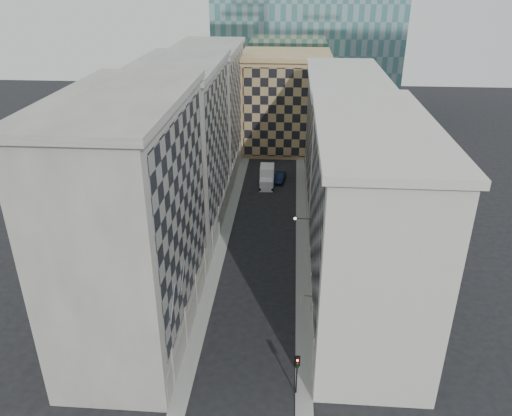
% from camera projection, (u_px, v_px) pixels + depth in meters
% --- Properties ---
extents(sidewalk_west, '(1.50, 100.00, 0.15)m').
position_uv_depth(sidewalk_west, '(224.00, 236.00, 67.95)').
color(sidewalk_west, gray).
rests_on(sidewalk_west, ground).
extents(sidewalk_east, '(1.50, 100.00, 0.15)m').
position_uv_depth(sidewalk_east, '(302.00, 239.00, 67.25)').
color(sidewalk_east, gray).
rests_on(sidewalk_east, ground).
extents(bldg_left_a, '(10.80, 22.80, 23.70)m').
position_uv_depth(bldg_left_a, '(134.00, 222.00, 46.16)').
color(bldg_left_a, gray).
rests_on(bldg_left_a, ground).
extents(bldg_left_b, '(10.80, 22.80, 22.70)m').
position_uv_depth(bldg_left_b, '(183.00, 150.00, 66.14)').
color(bldg_left_b, gray).
rests_on(bldg_left_b, ground).
extents(bldg_left_c, '(10.80, 22.80, 21.70)m').
position_uv_depth(bldg_left_c, '(209.00, 111.00, 86.12)').
color(bldg_left_c, gray).
rests_on(bldg_left_c, ground).
extents(bldg_right_a, '(10.80, 26.80, 20.70)m').
position_uv_depth(bldg_right_a, '(364.00, 225.00, 48.95)').
color(bldg_right_a, beige).
rests_on(bldg_right_a, ground).
extents(bldg_right_b, '(10.80, 28.80, 19.70)m').
position_uv_depth(bldg_right_b, '(342.00, 143.00, 73.41)').
color(bldg_right_b, beige).
rests_on(bldg_right_b, ground).
extents(tan_block, '(16.80, 14.80, 18.80)m').
position_uv_depth(tan_block, '(285.00, 102.00, 97.45)').
color(tan_block, tan).
rests_on(tan_block, ground).
extents(church_tower, '(7.20, 7.20, 51.50)m').
position_uv_depth(church_tower, '(279.00, 1.00, 102.65)').
color(church_tower, '#2F2A25').
rests_on(church_tower, ground).
extents(flagpoles_left, '(0.10, 6.33, 2.33)m').
position_uv_depth(flagpoles_left, '(178.00, 290.00, 42.99)').
color(flagpoles_left, gray).
rests_on(flagpoles_left, ground).
extents(bracket_lamp, '(1.98, 0.36, 0.36)m').
position_uv_depth(bracket_lamp, '(297.00, 219.00, 59.26)').
color(bracket_lamp, black).
rests_on(bracket_lamp, ground).
extents(traffic_light, '(0.50, 0.42, 3.95)m').
position_uv_depth(traffic_light, '(297.00, 367.00, 41.64)').
color(traffic_light, black).
rests_on(traffic_light, sidewalk_east).
extents(box_truck, '(2.41, 5.71, 3.11)m').
position_uv_depth(box_truck, '(267.00, 177.00, 83.68)').
color(box_truck, white).
rests_on(box_truck, ground).
extents(dark_car, '(2.12, 4.59, 1.46)m').
position_uv_depth(dark_car, '(280.00, 177.00, 85.34)').
color(dark_car, '#0D1732').
rests_on(dark_car, ground).
extents(shop_sign, '(1.13, 0.68, 0.76)m').
position_uv_depth(shop_sign, '(302.00, 299.00, 48.85)').
color(shop_sign, black).
rests_on(shop_sign, ground).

